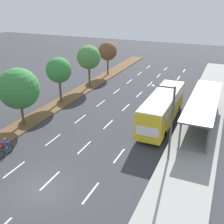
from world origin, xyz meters
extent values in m
plane|color=#38383D|center=(0.00, 0.00, 0.00)|extent=(140.00, 140.00, 0.00)
cube|color=brown|center=(-8.30, 20.00, 0.06)|extent=(2.60, 52.00, 0.12)
cube|color=#9E9E99|center=(9.25, 20.00, 0.07)|extent=(4.50, 52.00, 0.15)
cube|color=white|center=(-3.50, 1.07, 0.00)|extent=(0.14, 2.48, 0.01)
cube|color=white|center=(-3.50, 6.41, 0.00)|extent=(0.14, 2.48, 0.01)
cube|color=white|center=(-3.50, 11.74, 0.00)|extent=(0.14, 2.48, 0.01)
cube|color=white|center=(-3.50, 17.07, 0.00)|extent=(0.14, 2.48, 0.01)
cube|color=white|center=(-3.50, 22.40, 0.00)|extent=(0.14, 2.48, 0.01)
cube|color=white|center=(-3.50, 27.74, 0.00)|extent=(0.14, 2.48, 0.01)
cube|color=white|center=(-3.50, 33.07, 0.00)|extent=(0.14, 2.48, 0.01)
cube|color=white|center=(-3.50, 38.40, 0.00)|extent=(0.14, 2.48, 0.01)
cube|color=white|center=(0.00, 1.07, 0.00)|extent=(0.14, 2.48, 0.01)
cube|color=white|center=(0.00, 6.41, 0.00)|extent=(0.14, 2.48, 0.01)
cube|color=white|center=(0.00, 11.74, 0.00)|extent=(0.14, 2.48, 0.01)
cube|color=white|center=(0.00, 17.07, 0.00)|extent=(0.14, 2.48, 0.01)
cube|color=white|center=(0.00, 22.40, 0.00)|extent=(0.14, 2.48, 0.01)
cube|color=white|center=(0.00, 27.74, 0.00)|extent=(0.14, 2.48, 0.01)
cube|color=white|center=(0.00, 33.07, 0.00)|extent=(0.14, 2.48, 0.01)
cube|color=white|center=(0.00, 38.40, 0.00)|extent=(0.14, 2.48, 0.01)
cube|color=white|center=(3.50, 1.07, 0.00)|extent=(0.14, 2.48, 0.01)
cube|color=white|center=(3.50, 6.41, 0.00)|extent=(0.14, 2.48, 0.01)
cube|color=white|center=(3.50, 11.74, 0.00)|extent=(0.14, 2.48, 0.01)
cube|color=white|center=(3.50, 17.07, 0.00)|extent=(0.14, 2.48, 0.01)
cube|color=white|center=(3.50, 22.40, 0.00)|extent=(0.14, 2.48, 0.01)
cube|color=white|center=(3.50, 27.74, 0.00)|extent=(0.14, 2.48, 0.01)
cube|color=white|center=(3.50, 33.07, 0.00)|extent=(0.14, 2.48, 0.01)
cube|color=white|center=(3.50, 38.40, 0.00)|extent=(0.14, 2.48, 0.01)
cube|color=gray|center=(9.25, 15.86, 0.20)|extent=(2.60, 13.36, 0.10)
cylinder|color=#56565B|center=(8.07, 9.44, 1.55)|extent=(0.16, 0.16, 2.60)
cylinder|color=#56565B|center=(8.07, 22.29, 1.55)|extent=(0.16, 0.16, 2.60)
cylinder|color=#56565B|center=(10.43, 9.44, 1.55)|extent=(0.16, 0.16, 2.60)
cylinder|color=#56565B|center=(10.43, 22.29, 1.55)|extent=(0.16, 0.16, 2.60)
cube|color=gray|center=(10.49, 15.86, 1.55)|extent=(0.10, 12.69, 2.34)
cube|color=#4C5660|center=(9.25, 15.86, 2.93)|extent=(2.90, 13.76, 0.16)
cube|color=yellow|center=(5.25, 14.34, 1.85)|extent=(2.50, 11.20, 2.80)
cube|color=#2D3D4C|center=(5.25, 14.34, 2.70)|extent=(2.54, 10.30, 0.90)
cube|color=silver|center=(5.25, 14.34, 3.31)|extent=(2.45, 10.98, 0.12)
cube|color=#2D3D4C|center=(5.25, 19.96, 2.20)|extent=(2.25, 0.06, 1.54)
cube|color=white|center=(5.25, 8.72, 1.65)|extent=(2.12, 0.04, 0.90)
cylinder|color=black|center=(4.15, 17.82, 0.50)|extent=(0.30, 1.00, 1.00)
cylinder|color=black|center=(6.35, 17.82, 0.50)|extent=(0.30, 1.00, 1.00)
cylinder|color=black|center=(4.15, 10.87, 0.50)|extent=(0.30, 1.00, 1.00)
cylinder|color=black|center=(6.35, 10.87, 0.50)|extent=(0.30, 1.00, 1.00)
torus|color=black|center=(-5.63, 2.97, 0.36)|extent=(0.06, 0.72, 0.72)
torus|color=black|center=(-5.63, 1.87, 0.36)|extent=(0.06, 0.72, 0.72)
cylinder|color=#234C99|center=(-5.63, 2.42, 0.64)|extent=(0.05, 0.93, 0.05)
cylinder|color=#234C99|center=(-5.63, 2.32, 0.46)|extent=(0.05, 0.57, 0.42)
cylinder|color=#234C99|center=(-5.63, 2.22, 0.66)|extent=(0.04, 0.04, 0.40)
cube|color=black|center=(-5.63, 2.22, 0.86)|extent=(0.12, 0.24, 0.06)
cylinder|color=black|center=(-5.63, 2.92, 0.91)|extent=(0.46, 0.04, 0.04)
cube|color=#234CA8|center=(-5.63, 2.40, 1.19)|extent=(0.30, 0.36, 0.59)
cube|color=#A82323|center=(-5.63, 2.24, 1.21)|extent=(0.26, 0.26, 0.42)
sphere|color=#9E7051|center=(-5.63, 2.52, 1.61)|extent=(0.20, 0.20, 0.20)
cylinder|color=#4C4C56|center=(-5.75, 2.37, 0.79)|extent=(0.12, 0.42, 0.25)
cylinder|color=#4C4C56|center=(-5.75, 2.54, 0.53)|extent=(0.10, 0.17, 0.41)
cylinder|color=#4C4C56|center=(-5.51, 2.37, 0.79)|extent=(0.12, 0.42, 0.25)
cylinder|color=#4C4C56|center=(-5.51, 2.54, 0.53)|extent=(0.10, 0.17, 0.41)
cylinder|color=#234CA8|center=(-5.80, 2.62, 1.24)|extent=(0.09, 0.47, 0.28)
cylinder|color=#234CA8|center=(-5.46, 2.62, 1.24)|extent=(0.09, 0.47, 0.28)
cylinder|color=brown|center=(-8.29, 7.85, 1.35)|extent=(0.28, 0.28, 2.46)
sphere|color=#38843D|center=(-8.29, 7.85, 4.19)|extent=(4.27, 4.27, 4.27)
cylinder|color=brown|center=(-8.37, 15.18, 1.64)|extent=(0.28, 0.28, 3.05)
sphere|color=#38843D|center=(-8.37, 15.18, 4.37)|extent=(3.21, 3.21, 3.21)
cylinder|color=brown|center=(-8.07, 22.51, 1.70)|extent=(0.28, 0.28, 3.16)
sphere|color=#4C8E42|center=(-8.07, 22.51, 4.59)|extent=(3.50, 3.50, 3.50)
cylinder|color=brown|center=(-8.36, 29.84, 1.57)|extent=(0.28, 0.28, 2.91)
sphere|color=brown|center=(-8.36, 29.84, 4.22)|extent=(3.19, 3.19, 3.19)
cylinder|color=#4C4C51|center=(7.60, 7.41, 3.40)|extent=(0.18, 0.18, 6.50)
cylinder|color=#4C4C51|center=(6.80, 7.41, 6.50)|extent=(1.60, 0.12, 0.12)
cube|color=silver|center=(6.00, 7.41, 6.43)|extent=(0.44, 0.24, 0.16)
camera|label=1|loc=(11.10, -12.35, 12.96)|focal=43.22mm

